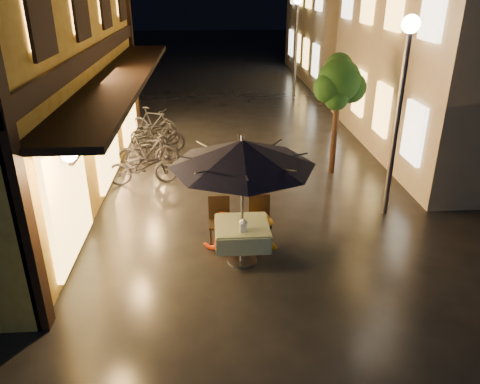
{
  "coord_description": "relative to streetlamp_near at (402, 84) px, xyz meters",
  "views": [
    {
      "loc": [
        -0.9,
        -7.22,
        4.81
      ],
      "look_at": [
        -0.36,
        0.83,
        1.15
      ],
      "focal_mm": 35.0,
      "sensor_mm": 36.0,
      "label": 1
    }
  ],
  "objects": [
    {
      "name": "streetlamp_far",
      "position": [
        0.0,
        12.0,
        0.0
      ],
      "size": [
        0.36,
        0.36,
        4.23
      ],
      "color": "#59595E",
      "rests_on": "ground"
    },
    {
      "name": "table_lantern",
      "position": [
        -3.36,
        -2.02,
        -2.0
      ],
      "size": [
        0.16,
        0.16,
        0.25
      ],
      "color": "white",
      "rests_on": "cafe_table"
    },
    {
      "name": "street_tree",
      "position": [
        -0.59,
        2.51,
        -0.5
      ],
      "size": [
        1.43,
        1.2,
        3.15
      ],
      "color": "black",
      "rests_on": "ground"
    },
    {
      "name": "bicycle_1",
      "position": [
        -5.62,
        3.09,
        -2.41
      ],
      "size": [
        1.73,
        0.63,
        1.02
      ],
      "primitive_type": "imported",
      "rotation": [
        0.0,
        0.0,
        1.66
      ],
      "color": "black",
      "rests_on": "ground"
    },
    {
      "name": "cafe_chair_left",
      "position": [
        -3.76,
        -1.03,
        -2.38
      ],
      "size": [
        0.42,
        0.42,
        0.97
      ],
      "color": "black",
      "rests_on": "ground"
    },
    {
      "name": "bicycle_0",
      "position": [
        -5.63,
        2.05,
        -2.45
      ],
      "size": [
        1.84,
        0.81,
        0.94
      ],
      "primitive_type": "imported",
      "rotation": [
        0.0,
        0.0,
        1.68
      ],
      "color": "black",
      "rests_on": "ground"
    },
    {
      "name": "cafe_chair_right",
      "position": [
        -2.96,
        -1.03,
        -2.38
      ],
      "size": [
        0.42,
        0.42,
        0.97
      ],
      "color": "black",
      "rests_on": "ground"
    },
    {
      "name": "bicycle_2",
      "position": [
        -5.55,
        3.55,
        -2.51
      ],
      "size": [
        1.63,
        1.03,
        0.81
      ],
      "primitive_type": "imported",
      "rotation": [
        0.0,
        0.0,
        1.92
      ],
      "color": "black",
      "rests_on": "ground"
    },
    {
      "name": "streetlamp_near",
      "position": [
        0.0,
        0.0,
        0.0
      ],
      "size": [
        0.36,
        0.36,
        4.23
      ],
      "color": "#59595E",
      "rests_on": "ground"
    },
    {
      "name": "patio_umbrella",
      "position": [
        -3.36,
        -1.77,
        -0.77
      ],
      "size": [
        2.55,
        2.55,
        2.46
      ],
      "color": "#59595E",
      "rests_on": "ground"
    },
    {
      "name": "ground",
      "position": [
        -3.0,
        -2.0,
        -2.92
      ],
      "size": [
        90.0,
        90.0,
        0.0
      ],
      "primitive_type": "plane",
      "color": "black",
      "rests_on": "ground"
    },
    {
      "name": "east_building_far",
      "position": [
        4.49,
        16.0,
        0.74
      ],
      "size": [
        7.3,
        10.3,
        7.3
      ],
      "color": "#B1A88D",
      "rests_on": "ground"
    },
    {
      "name": "person_yellow",
      "position": [
        -2.96,
        -1.24,
        -2.23
      ],
      "size": [
        1.0,
        0.76,
        1.38
      ],
      "primitive_type": "imported",
      "rotation": [
        0.0,
        0.0,
        2.83
      ],
      "color": "#FF9100",
      "rests_on": "ground"
    },
    {
      "name": "cafe_table",
      "position": [
        -3.36,
        -1.77,
        -2.33
      ],
      "size": [
        0.99,
        0.99,
        0.78
      ],
      "color": "#59595E",
      "rests_on": "ground"
    },
    {
      "name": "person_orange",
      "position": [
        -3.72,
        -1.25,
        -2.16
      ],
      "size": [
        0.79,
        0.64,
        1.52
      ],
      "primitive_type": "imported",
      "rotation": [
        0.0,
        0.0,
        3.23
      ],
      "color": "red",
      "rests_on": "ground"
    },
    {
      "name": "bicycle_4",
      "position": [
        -5.71,
        5.39,
        -2.51
      ],
      "size": [
        1.63,
        1.1,
        0.81
      ],
      "primitive_type": "imported",
      "rotation": [
        0.0,
        0.0,
        1.97
      ],
      "color": "#24242A",
      "rests_on": "ground"
    },
    {
      "name": "bicycle_3",
      "position": [
        -5.42,
        4.33,
        -2.44
      ],
      "size": [
        1.65,
        0.91,
        0.95
      ],
      "primitive_type": "imported",
      "rotation": [
        0.0,
        0.0,
        1.88
      ],
      "color": "black",
      "rests_on": "ground"
    },
    {
      "name": "bicycle_5",
      "position": [
        -5.73,
        5.95,
        -2.4
      ],
      "size": [
        1.76,
        1.15,
        1.03
      ],
      "primitive_type": "imported",
      "rotation": [
        0.0,
        0.0,
        1.15
      ],
      "color": "black",
      "rests_on": "ground"
    }
  ]
}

